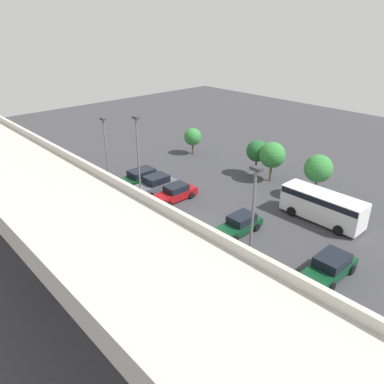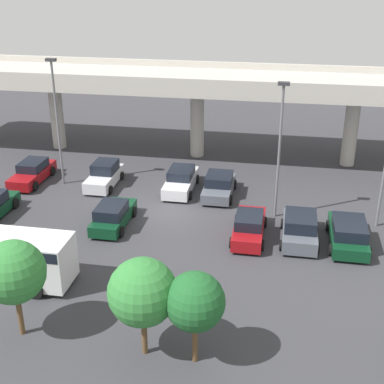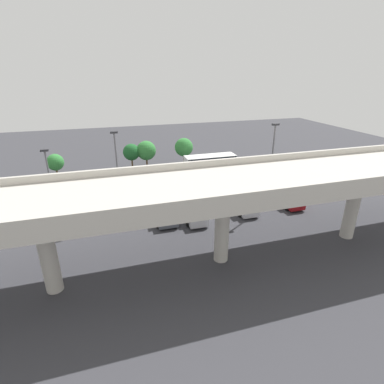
{
  "view_description": "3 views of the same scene",
  "coord_description": "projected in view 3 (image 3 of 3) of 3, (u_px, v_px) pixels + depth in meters",
  "views": [
    {
      "loc": [
        -20.45,
        19.19,
        16.63
      ],
      "look_at": [
        1.47,
        -0.94,
        2.68
      ],
      "focal_mm": 35.0,
      "sensor_mm": 36.0,
      "label": 1
    },
    {
      "loc": [
        7.13,
        -30.59,
        15.33
      ],
      "look_at": [
        1.52,
        0.53,
        1.4
      ],
      "focal_mm": 50.0,
      "sensor_mm": 36.0,
      "label": 2
    },
    {
      "loc": [
        8.04,
        29.91,
        14.04
      ],
      "look_at": [
        -1.16,
        -0.39,
        1.09
      ],
      "focal_mm": 28.0,
      "sensor_mm": 36.0,
      "label": 3
    }
  ],
  "objects": [
    {
      "name": "lamp_post_mid_lot",
      "position": [
        117.0,
        168.0,
        29.48
      ],
      "size": [
        0.7,
        0.35,
        8.7
      ],
      "color": "slate",
      "rests_on": "ground_plane"
    },
    {
      "name": "parked_car_2",
      "position": [
        201.0,
        188.0,
        36.54
      ],
      "size": [
        2.02,
        4.49,
        1.54
      ],
      "rotation": [
        0.0,
        0.0,
        1.57
      ],
      "color": "#0C381E",
      "rests_on": "ground_plane"
    },
    {
      "name": "parked_car_0",
      "position": [
        286.0,
        198.0,
        33.56
      ],
      "size": [
        2.0,
        4.84,
        1.55
      ],
      "rotation": [
        0.0,
        0.0,
        -1.57
      ],
      "color": "maroon",
      "rests_on": "ground_plane"
    },
    {
      "name": "ground_plane",
      "position": [
        183.0,
        203.0,
        33.96
      ],
      "size": [
        105.04,
        105.04,
        0.0
      ],
      "primitive_type": "plane",
      "color": "#38383D"
    },
    {
      "name": "parked_car_8",
      "position": [
        261.0,
        180.0,
        38.93
      ],
      "size": [
        2.24,
        4.6,
        1.57
      ],
      "rotation": [
        0.0,
        0.0,
        1.57
      ],
      "color": "#0C381E",
      "rests_on": "ground_plane"
    },
    {
      "name": "parked_car_3",
      "position": [
        192.0,
        212.0,
        30.19
      ],
      "size": [
        2.06,
        4.84,
        1.59
      ],
      "rotation": [
        0.0,
        0.0,
        -1.57
      ],
      "color": "silver",
      "rests_on": "ground_plane"
    },
    {
      "name": "parked_car_1",
      "position": [
        243.0,
        204.0,
        31.82
      ],
      "size": [
        1.99,
        4.36,
        1.72
      ],
      "rotation": [
        0.0,
        0.0,
        -1.57
      ],
      "color": "silver",
      "rests_on": "ground_plane"
    },
    {
      "name": "parked_car_5",
      "position": [
        132.0,
        195.0,
        34.28
      ],
      "size": [
        1.97,
        4.75,
        1.55
      ],
      "rotation": [
        0.0,
        0.0,
        1.57
      ],
      "color": "maroon",
      "rests_on": "ground_plane"
    },
    {
      "name": "parked_car_7",
      "position": [
        79.0,
        201.0,
        32.61
      ],
      "size": [
        2.26,
        4.83,
        1.55
      ],
      "rotation": [
        0.0,
        0.0,
        1.57
      ],
      "color": "#0C381E",
      "rests_on": "ground_plane"
    },
    {
      "name": "shuttle_bus",
      "position": [
        210.0,
        163.0,
        43.33
      ],
      "size": [
        7.38,
        2.6,
        2.65
      ],
      "color": "white",
      "rests_on": "ground_plane"
    },
    {
      "name": "tree_front_far_right",
      "position": [
        55.0,
        162.0,
        40.72
      ],
      "size": [
        2.28,
        2.28,
        3.52
      ],
      "color": "brown",
      "rests_on": "ground_plane"
    },
    {
      "name": "lamp_post_near_aisle",
      "position": [
        272.0,
        161.0,
        31.17
      ],
      "size": [
        0.7,
        0.35,
        9.12
      ],
      "color": "slate",
      "rests_on": "ground_plane"
    },
    {
      "name": "parked_car_6",
      "position": [
        105.0,
        198.0,
        33.34
      ],
      "size": [
        2.23,
        4.42,
        1.7
      ],
      "rotation": [
        0.0,
        0.0,
        1.57
      ],
      "color": "#515660",
      "rests_on": "ground_plane"
    },
    {
      "name": "parked_car_4",
      "position": [
        164.0,
        214.0,
        29.85
      ],
      "size": [
        2.18,
        4.36,
        1.53
      ],
      "rotation": [
        0.0,
        0.0,
        -1.57
      ],
      "color": "#515660",
      "rests_on": "ground_plane"
    },
    {
      "name": "tree_front_left",
      "position": [
        184.0,
        147.0,
        45.28
      ],
      "size": [
        2.77,
        2.77,
        4.57
      ],
      "color": "brown",
      "rests_on": "ground_plane"
    },
    {
      "name": "highway_overpass",
      "position": [
        224.0,
        190.0,
        21.7
      ],
      "size": [
        50.13,
        7.42,
        7.21
      ],
      "color": "#BCB7AD",
      "rests_on": "ground_plane"
    },
    {
      "name": "lamp_post_by_overpass",
      "position": [
        50.0,
        180.0,
        28.27
      ],
      "size": [
        0.7,
        0.35,
        7.37
      ],
      "color": "slate",
      "rests_on": "ground_plane"
    },
    {
      "name": "tree_front_right",
      "position": [
        131.0,
        152.0,
        43.6
      ],
      "size": [
        2.43,
        2.43,
        4.14
      ],
      "color": "brown",
      "rests_on": "ground_plane"
    },
    {
      "name": "tree_front_centre",
      "position": [
        146.0,
        151.0,
        44.04
      ],
      "size": [
        2.85,
        2.85,
        4.46
      ],
      "color": "brown",
      "rests_on": "ground_plane"
    }
  ]
}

